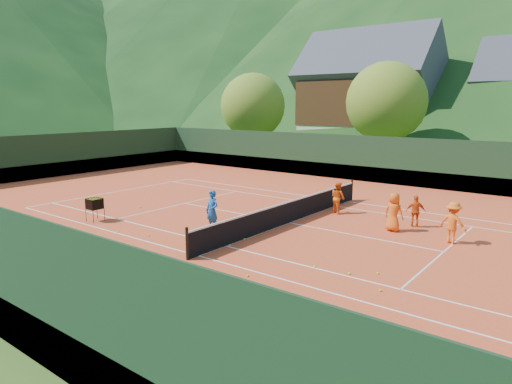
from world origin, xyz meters
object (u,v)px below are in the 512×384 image
Objects in this scene: student_b at (416,211)px; tennis_net at (289,211)px; chalet_left at (368,98)px; coach at (212,211)px; student_d at (453,223)px; ball_hopper at (95,204)px; student_c at (394,212)px; student_a at (338,198)px.

student_b is 5.21m from tennis_net.
chalet_left is (-10.00, 30.00, 5.13)m from tennis_net.
chalet_left is (-8.24, 32.90, 4.81)m from coach.
coach is at bearing -121.31° from tennis_net.
tennis_net is at bearing 19.85° from student_d.
ball_hopper is (-5.08, -1.99, -0.07)m from coach.
ball_hopper is (-10.86, -6.35, -0.03)m from student_c.
chalet_left reaches higher than ball_hopper.
student_a is at bearing -68.28° from chalet_left.
student_d is at bearing 119.81° from student_b.
student_a is 3.00m from tennis_net.
student_a reaches higher than tennis_net.
chalet_left is (-3.15, 34.88, 4.88)m from ball_hopper.
student_a is at bearing 74.49° from tennis_net.
coach is 9.06m from student_d.
student_c is at bearing 45.42° from student_b.
student_c is 2.33m from student_d.
student_c is 12.58m from ball_hopper.
student_c is at bearing -63.84° from chalet_left.
student_d is (1.82, -1.44, 0.11)m from student_b.
chalet_left is at bearing -44.11° from student_a.
student_c is at bearing 20.02° from tennis_net.
coach is 5.46m from ball_hopper.
student_d is at bearing -60.46° from chalet_left.
student_d is (5.52, -1.69, 0.03)m from student_a.
coach reaches higher than student_d.
student_a is 1.11× the size of student_b.
chalet_left is at bearing 108.43° from tennis_net.
student_d is (8.09, 4.09, -0.05)m from coach.
ball_hopper is (-13.17, -6.08, -0.02)m from student_d.
student_c reaches higher than tennis_net.
student_b is at bearing -159.76° from student_a.
student_c is at bearing 38.85° from coach.
student_d reaches higher than tennis_net.
student_c is (3.21, -1.42, 0.04)m from student_a.
ball_hopper is at bearing -144.49° from tennis_net.
tennis_net is at bearing 98.67° from student_a.
chalet_left is at bearing 105.86° from coach.
coach reaches higher than student_b.
student_a is 0.96× the size of student_d.
chalet_left is at bearing -84.06° from student_b.
coach is 34.25m from chalet_left.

